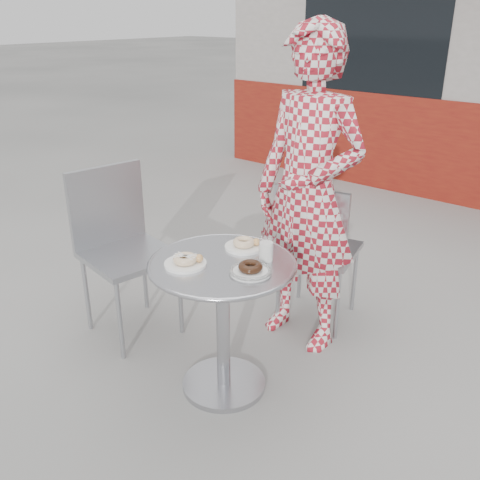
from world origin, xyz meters
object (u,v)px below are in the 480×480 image
Objects in this scene: plate_checker at (250,270)px; plate_far at (245,244)px; milk_cup at (266,250)px; chair_far at (317,278)px; plate_near at (186,261)px; chair_left at (131,285)px; bistro_table at (223,295)px; seated_person at (308,194)px.

plate_far is at bearing 134.81° from plate_checker.
milk_cup is at bearing 100.30° from plate_checker.
chair_far is 1.10m from plate_near.
chair_left reaches higher than plate_near.
chair_left is 8.98× the size of milk_cup.
chair_left is at bearing 176.04° from bistro_table.
bistro_table is at bearing -133.96° from milk_cup.
plate_checker is (0.17, -0.00, 0.19)m from bistro_table.
chair_far is 0.51× the size of seated_person.
bistro_table is 0.27m from plate_far.
plate_far is 1.74× the size of milk_cup.
plate_far is at bearing -70.13° from chair_left.
plate_near reaches higher than bistro_table.
plate_checker is at bearing -79.70° from milk_cup.
bistro_table is 6.52× the size of milk_cup.
plate_checker is (0.28, 0.13, -0.01)m from plate_near.
plate_far is at bearing 75.21° from chair_far.
seated_person is 0.50m from plate_far.
chair_left is 0.87m from plate_far.
seated_person reaches higher than plate_checker.
chair_far reaches higher than plate_far.
bistro_table is at bearing 77.08° from chair_far.
chair_far is 0.92× the size of chair_left.
bistro_table is 3.64× the size of plate_near.
seated_person reaches higher than chair_far.
plate_checker is at bearing -45.19° from plate_far.
plate_near is at bearing -155.18° from plate_checker.
milk_cup is (0.17, -0.05, 0.03)m from plate_far.
chair_left reaches higher than chair_far.
chair_far reaches higher than bistro_table.
plate_far reaches higher than bistro_table.
chair_far reaches higher than milk_cup.
plate_checker is at bearing 88.03° from chair_far.
plate_near is 0.30m from plate_checker.
plate_near is at bearing -98.32° from seated_person.
plate_far is (-0.02, 0.19, 0.19)m from bistro_table.
bistro_table is at bearing 50.44° from plate_near.
chair_far is 0.82m from plate_far.
chair_far is 4.63× the size of plate_near.
bistro_table is at bearing -91.14° from seated_person.
plate_far is at bearing 97.03° from bistro_table.
plate_far is at bearing 164.73° from milk_cup.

